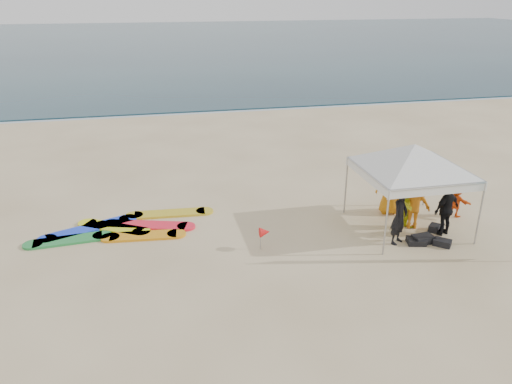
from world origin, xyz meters
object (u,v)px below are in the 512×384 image
Objects in this scene: person_seated at (456,201)px; surfboard_spread at (124,228)px; person_black_b at (446,209)px; person_black_a at (399,217)px; person_orange_b at (392,184)px; canopy_tent at (415,145)px; person_orange_a at (414,203)px; person_yellow at (409,203)px; marker_pennant at (265,232)px.

surfboard_spread is at bearing 63.82° from person_seated.
person_black_a is at bearing -11.04° from person_black_b.
person_orange_b is 1.92m from canopy_tent.
person_yellow is at bearing 29.93° from person_orange_a.
person_orange_a is (0.20, 0.07, -0.04)m from person_yellow.
person_black_b is 2.07m from canopy_tent.
person_seated is at bearing -153.29° from person_orange_a.
person_orange_a is at bearing 12.97° from person_yellow.
person_orange_b reaches higher than marker_pennant.
person_orange_a reaches higher than marker_pennant.
person_orange_b reaches higher than person_seated.
person_seated is (1.04, 1.05, -0.29)m from person_black_b.
person_orange_b is (0.06, 1.18, 0.14)m from person_yellow.
person_seated is at bearing -7.19° from surfboard_spread.
person_yellow is 1.73m from canopy_tent.
person_yellow is 1.06× the size of person_black_b.
person_orange_b reaches higher than person_orange_a.
person_yellow is 1.19m from person_orange_b.
canopy_tent reaches higher than person_seated.
surfboard_spread is (-8.16, 1.69, -2.52)m from canopy_tent.
person_black_a is 2.48× the size of marker_pennant.
person_black_a is at bearing -18.69° from surfboard_spread.
canopy_tent is at bearing 83.59° from person_seated.
person_black_b is at bearing -29.06° from person_black_a.
person_orange_b is 3.04× the size of marker_pennant.
person_black_a reaches higher than surfboard_spread.
person_orange_a is at bearing -9.71° from canopy_tent.
person_orange_a is at bearing 85.71° from person_seated.
canopy_tent reaches higher than person_yellow.
person_orange_a is 0.81× the size of person_orange_b.
person_black_b is at bearing -36.11° from person_yellow.
canopy_tent is (-0.17, 0.03, 1.77)m from person_orange_a.
person_black_a reaches higher than person_black_b.
marker_pennant is at bearing 78.29° from person_seated.
marker_pennant is (-4.35, -0.28, -0.33)m from person_yellow.
person_yellow is (0.67, 0.74, 0.04)m from person_black_a.
person_orange_a is (0.87, 0.80, -0.00)m from person_black_a.
person_seated is at bearing 10.09° from person_yellow.
person_black_a is 1.00× the size of person_orange_a.
canopy_tent is at bearing 67.46° from person_yellow.
person_orange_b is at bearing -70.77° from person_orange_a.
surfboard_spread is (-8.19, 0.61, -0.93)m from person_orange_b.
marker_pennant is (-5.23, 0.25, -0.28)m from person_black_b.
canopy_tent is (-0.03, -1.08, 1.59)m from person_orange_b.
person_black_a is 7.91m from surfboard_spread.
person_yellow is at bearing -12.39° from surfboard_spread.
canopy_tent reaches higher than person_black_b.
surfboard_spread is at bearing 168.29° from canopy_tent.
marker_pennant is (-3.68, 0.45, -0.29)m from person_black_a.
person_orange_b is 0.50× the size of canopy_tent.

